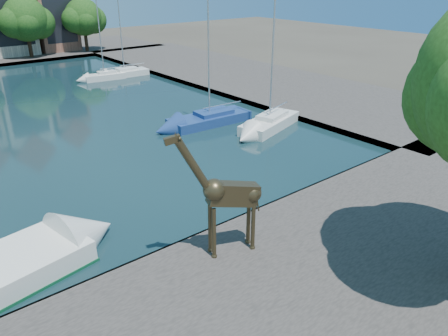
{
  "coord_description": "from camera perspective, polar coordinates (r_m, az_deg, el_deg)",
  "views": [
    {
      "loc": [
        -7.93,
        -13.48,
        10.97
      ],
      "look_at": [
        3.3,
        0.33,
        3.02
      ],
      "focal_mm": 35.0,
      "sensor_mm": 36.0,
      "label": 1
    }
  ],
  "objects": [
    {
      "name": "right_quay",
      "position": [
        51.03,
        2.19,
        11.92
      ],
      "size": [
        14.0,
        52.0,
        0.5
      ],
      "primitive_type": "cube",
      "color": "#443E3B",
      "rests_on": "ground"
    },
    {
      "name": "ground",
      "position": [
        19.1,
        -7.21,
        -11.2
      ],
      "size": [
        160.0,
        160.0,
        0.0
      ],
      "primitive_type": "plane",
      "color": "#38332B",
      "rests_on": "ground"
    },
    {
      "name": "townhouse_east_end",
      "position": [
        73.26,
        -22.13,
        19.41
      ],
      "size": [
        5.44,
        9.18,
        14.43
      ],
      "color": "brown",
      "rests_on": "far_quay"
    },
    {
      "name": "giraffe_statue",
      "position": [
        16.98,
        0.3,
        -3.47
      ],
      "size": [
        3.65,
        1.52,
        5.33
      ],
      "color": "#392F1C",
      "rests_on": "near_quay"
    },
    {
      "name": "far_tree_far_east",
      "position": [
        69.32,
        -17.82,
        18.11
      ],
      "size": [
        6.76,
        5.2,
        7.36
      ],
      "color": "#332114",
      "rests_on": "far_quay"
    },
    {
      "name": "far_tree_east",
      "position": [
        66.71,
        -24.42,
        17.13
      ],
      "size": [
        7.54,
        5.8,
        7.84
      ],
      "color": "#332114",
      "rests_on": "far_quay"
    },
    {
      "name": "sailboat_right_b",
      "position": [
        34.63,
        -1.9,
        6.68
      ],
      "size": [
        6.78,
        2.68,
        10.48
      ],
      "color": "navy",
      "rests_on": "water_basin"
    },
    {
      "name": "sailboat_right_d",
      "position": [
        51.57,
        -15.36,
        11.64
      ],
      "size": [
        4.57,
        2.13,
        9.02
      ],
      "color": "silver",
      "rests_on": "water_basin"
    },
    {
      "name": "sailboat_right_c",
      "position": [
        52.84,
        -12.88,
        12.17
      ],
      "size": [
        5.53,
        2.13,
        10.22
      ],
      "color": "silver",
      "rests_on": "water_basin"
    },
    {
      "name": "water_basin",
      "position": [
        39.84,
        -26.18,
        5.64
      ],
      "size": [
        38.0,
        50.0,
        0.08
      ],
      "primitive_type": "cube",
      "color": "black",
      "rests_on": "ground"
    },
    {
      "name": "sailboat_right_a",
      "position": [
        33.73,
        5.99,
        6.19
      ],
      "size": [
        6.36,
        3.77,
        11.48
      ],
      "color": "silver",
      "rests_on": "water_basin"
    }
  ]
}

